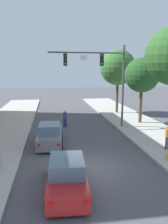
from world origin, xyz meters
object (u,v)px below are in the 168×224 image
(traffic_signal_mast, at_px, (103,71))
(street_tree_third, at_px, (118,68))
(car_lead_grey, at_px, (50,135))
(street_tree_second, at_px, (142,75))
(car_following_red, at_px, (67,176))
(pedestrian_crossing_road, at_px, (65,118))
(pedestrian_sidewalk_right_walker, at_px, (168,136))

(traffic_signal_mast, relative_size, street_tree_third, 0.96)
(car_lead_grey, distance_m, street_tree_second, 11.43)
(car_lead_grey, bearing_deg, car_following_red, -83.67)
(pedestrian_crossing_road, bearing_deg, street_tree_third, 40.33)
(traffic_signal_mast, bearing_deg, car_following_red, -110.99)
(traffic_signal_mast, distance_m, street_tree_third, 7.92)
(pedestrian_sidewalk_right_walker, distance_m, street_tree_third, 14.42)
(traffic_signal_mast, bearing_deg, street_tree_third, 62.98)
(traffic_signal_mast, xyz_separation_m, street_tree_second, (4.33, 1.32, -0.43))
(pedestrian_crossing_road, xyz_separation_m, street_tree_second, (7.73, 0.21, 4.02))
(pedestrian_sidewalk_right_walker, bearing_deg, street_tree_third, 87.58)
(car_following_red, xyz_separation_m, pedestrian_crossing_road, (0.70, 11.81, 0.19))
(car_following_red, relative_size, pedestrian_sidewalk_right_walker, 2.64)
(car_lead_grey, relative_size, street_tree_second, 0.66)
(pedestrian_sidewalk_right_walker, xyz_separation_m, street_tree_second, (1.31, 7.89, 3.87))
(street_tree_second, bearing_deg, pedestrian_sidewalk_right_walker, -99.45)
(traffic_signal_mast, distance_m, car_lead_grey, 7.83)
(pedestrian_sidewalk_right_walker, bearing_deg, car_following_red, -149.94)
(car_lead_grey, height_order, pedestrian_sidewalk_right_walker, pedestrian_sidewalk_right_walker)
(pedestrian_crossing_road, distance_m, pedestrian_sidewalk_right_walker, 10.01)
(pedestrian_sidewalk_right_walker, distance_m, street_tree_second, 8.89)
(traffic_signal_mast, distance_m, street_tree_second, 4.55)
(pedestrian_sidewalk_right_walker, bearing_deg, street_tree_second, 80.55)
(car_following_red, xyz_separation_m, street_tree_third, (7.70, 17.74, 5.03))
(car_following_red, xyz_separation_m, street_tree_second, (8.44, 12.01, 4.21))
(pedestrian_crossing_road, relative_size, street_tree_second, 0.25)
(car_following_red, bearing_deg, street_tree_third, 66.55)
(street_tree_third, bearing_deg, street_tree_second, -82.66)
(pedestrian_sidewalk_right_walker, bearing_deg, traffic_signal_mast, 114.65)
(traffic_signal_mast, height_order, pedestrian_crossing_road, traffic_signal_mast)
(car_following_red, distance_m, street_tree_third, 19.99)
(traffic_signal_mast, height_order, street_tree_second, traffic_signal_mast)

